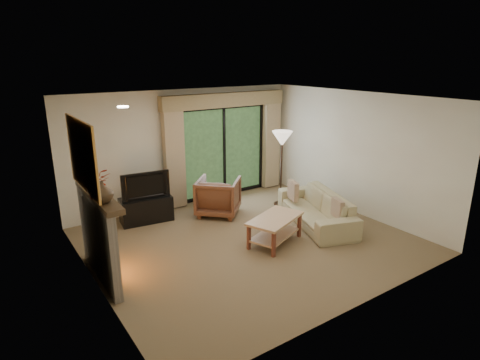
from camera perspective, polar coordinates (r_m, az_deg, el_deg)
floor at (r=7.52m, az=1.30°, el=-8.60°), size 5.50×5.50×0.00m
ceiling at (r=6.81m, az=1.45°, el=11.53°), size 5.50×5.50×0.00m
wall_back at (r=9.14m, az=-7.83°, el=4.55°), size 5.00×0.00×5.00m
wall_front at (r=5.34m, az=17.29°, el=-5.24°), size 5.00×0.00×5.00m
wall_left at (r=5.96m, az=-20.68°, el=-3.24°), size 0.00×5.00×5.00m
wall_right at (r=8.89m, az=15.96°, el=3.70°), size 0.00×5.00×5.00m
fireplace at (r=6.39m, az=-19.51°, el=-7.70°), size 0.24×1.70×1.37m
mirror at (r=5.98m, az=-21.48°, el=3.25°), size 0.07×1.45×1.02m
sliding_door at (r=9.61m, az=-2.32°, el=4.10°), size 2.26×0.10×2.16m
curtain_left at (r=8.87m, az=-9.36°, el=3.44°), size 0.45×0.18×2.35m
curtain_right at (r=10.27m, az=4.43°, el=5.47°), size 0.45×0.18×2.35m
cornice at (r=9.34m, az=-2.11°, el=11.31°), size 3.20×0.24×0.32m
media_console at (r=8.49m, az=-13.19°, el=-4.09°), size 1.08×0.59×0.52m
tv at (r=8.31m, az=-13.44°, el=-0.62°), size 0.98×0.24×0.56m
armchair at (r=8.60m, az=-3.11°, el=-2.34°), size 1.23×1.23×0.80m
sofa at (r=8.30m, az=10.75°, el=-3.97°), size 1.54×2.34×0.64m
pillow_near at (r=7.78m, az=13.71°, el=-3.94°), size 0.21×0.37×0.36m
pillow_far at (r=8.60m, az=7.55°, el=-1.48°), size 0.23×0.41×0.40m
coffee_table at (r=7.36m, az=5.00°, el=-7.11°), size 1.26×0.97×0.50m
floor_lamp at (r=9.06m, az=5.88°, el=1.60°), size 0.56×0.56×1.71m
vase at (r=5.71m, az=-18.98°, el=-1.61°), size 0.32×0.32×0.30m
branches at (r=5.90m, az=-19.66°, el=-0.35°), size 0.50×0.47×0.44m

